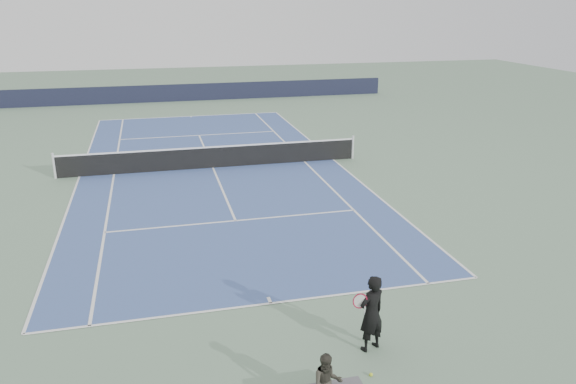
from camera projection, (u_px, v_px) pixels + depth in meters
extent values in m
plane|color=slate|center=(213.00, 168.00, 24.28)|extent=(80.00, 80.00, 0.00)
cube|color=#3C548F|center=(213.00, 168.00, 24.28)|extent=(10.97, 23.77, 0.01)
cylinder|color=silver|center=(54.00, 166.00, 22.66)|extent=(0.10, 0.10, 1.07)
cylinder|color=silver|center=(353.00, 147.00, 25.56)|extent=(0.10, 0.10, 1.07)
cube|color=black|center=(212.00, 158.00, 24.14)|extent=(12.80, 0.03, 0.90)
cube|color=white|center=(212.00, 147.00, 23.98)|extent=(12.80, 0.04, 0.06)
cube|color=black|center=(184.00, 93.00, 40.53)|extent=(30.00, 0.25, 1.20)
imported|color=black|center=(371.00, 313.00, 11.37)|extent=(0.75, 0.64, 1.67)
torus|color=#A30D2B|center=(360.00, 301.00, 11.15)|extent=(0.34, 0.18, 0.36)
cylinder|color=white|center=(360.00, 301.00, 11.15)|extent=(0.29, 0.14, 0.32)
cylinder|color=white|center=(365.00, 311.00, 11.29)|extent=(0.08, 0.13, 0.27)
sphere|color=#C6D62B|center=(371.00, 375.00, 10.77)|extent=(0.07, 0.07, 0.07)
imported|color=#38362D|center=(327.00, 383.00, 9.73)|extent=(0.59, 0.49, 1.13)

